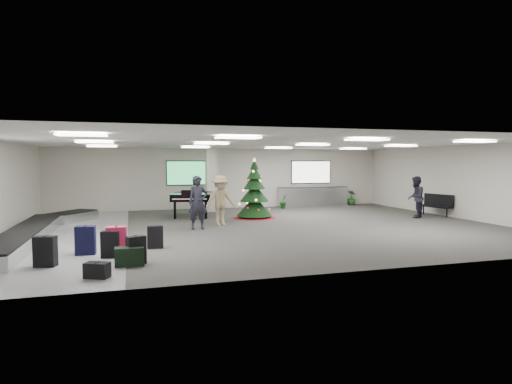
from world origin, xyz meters
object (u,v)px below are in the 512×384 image
object	(u,v)px
traveler_bench	(416,197)
potted_plant_right	(352,198)
baggage_carousel	(37,231)
traveler_b	(221,200)
service_counter	(313,196)
christmas_tree	(254,197)
pink_suitcase	(117,242)
potted_plant_left	(283,201)
bench	(437,204)
traveler_a	(198,203)
grand_piano	(192,197)

from	to	relation	value
traveler_bench	potted_plant_right	xyz separation A→B (m)	(0.13, 5.91, -0.50)
baggage_carousel	traveler_b	distance (m)	6.45
service_counter	traveler_b	size ratio (longest dim) A/B	2.07
christmas_tree	potted_plant_right	xyz separation A→B (m)	(6.98, 3.93, -0.50)
pink_suitcase	potted_plant_left	world-z (taller)	pink_suitcase
service_counter	bench	size ratio (longest dim) A/B	2.45
traveler_bench	baggage_carousel	bearing A→B (deg)	-41.19
traveler_a	potted_plant_right	world-z (taller)	traveler_a
baggage_carousel	potted_plant_right	bearing A→B (deg)	23.42
traveler_a	traveler_bench	distance (m)	9.75
traveler_b	grand_piano	bearing A→B (deg)	93.59
bench	potted_plant_left	bearing A→B (deg)	126.39
bench	potted_plant_right	bearing A→B (deg)	90.03
traveler_a	potted_plant_left	distance (m)	7.96
bench	potted_plant_right	distance (m)	5.76
pink_suitcase	traveler_bench	xyz separation A→B (m)	(12.47, 4.50, 0.52)
pink_suitcase	traveler_bench	size ratio (longest dim) A/B	0.44
pink_suitcase	traveler_bench	world-z (taller)	traveler_bench
pink_suitcase	bench	world-z (taller)	bench
christmas_tree	traveler_bench	size ratio (longest dim) A/B	1.45
traveler_a	traveler_b	xyz separation A→B (m)	(1.00, 0.77, -0.01)
bench	traveler_a	bearing A→B (deg)	171.77
christmas_tree	potted_plant_left	xyz separation A→B (m)	(2.56, 3.26, -0.52)
christmas_tree	traveler_b	size ratio (longest dim) A/B	1.37
service_counter	traveler_b	bearing A→B (deg)	-138.12
baggage_carousel	grand_piano	xyz separation A→B (m)	(5.62, 3.81, 0.69)
baggage_carousel	traveler_bench	bearing A→B (deg)	2.56
christmas_tree	traveler_a	size ratio (longest dim) A/B	1.36
potted_plant_right	bench	bearing A→B (deg)	-77.51
grand_piano	potted_plant_left	size ratio (longest dim) A/B	3.21
traveler_bench	christmas_tree	bearing A→B (deg)	-59.89
traveler_a	potted_plant_right	distance (m)	11.80
christmas_tree	traveler_a	bearing A→B (deg)	-138.79
service_counter	pink_suitcase	size ratio (longest dim) A/B	4.96
christmas_tree	bench	distance (m)	8.41
pink_suitcase	traveler_a	bearing A→B (deg)	58.03
traveler_a	potted_plant_left	size ratio (longest dim) A/B	2.49
traveler_a	christmas_tree	bearing A→B (deg)	34.72
baggage_carousel	service_counter	distance (m)	14.50
bench	pink_suitcase	bearing A→B (deg)	-173.42
service_counter	potted_plant_left	distance (m)	2.23
baggage_carousel	service_counter	world-z (taller)	service_counter
grand_piano	bench	world-z (taller)	grand_piano
potted_plant_left	potted_plant_right	bearing A→B (deg)	8.59
service_counter	potted_plant_right	xyz separation A→B (m)	(2.36, -0.15, -0.13)
pink_suitcase	potted_plant_right	world-z (taller)	potted_plant_right
pink_suitcase	potted_plant_right	xyz separation A→B (m)	(12.60, 10.41, 0.02)
bench	service_counter	bearing A→B (deg)	109.52
christmas_tree	bench	size ratio (longest dim) A/B	1.62
potted_plant_left	potted_plant_right	world-z (taller)	potted_plant_right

